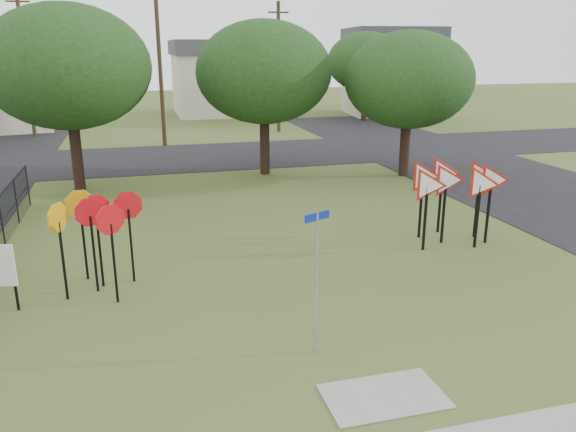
% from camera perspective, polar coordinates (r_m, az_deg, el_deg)
% --- Properties ---
extents(ground, '(140.00, 140.00, 0.00)m').
position_cam_1_polar(ground, '(11.84, 4.78, -11.45)').
color(ground, '#3A4D1D').
extents(street_right, '(8.00, 50.00, 0.02)m').
position_cam_1_polar(street_right, '(25.84, 22.57, 2.99)').
color(street_right, black).
rests_on(street_right, ground).
extents(street_far, '(60.00, 8.00, 0.02)m').
position_cam_1_polar(street_far, '(30.51, -8.17, 6.05)').
color(street_far, black).
rests_on(street_far, ground).
extents(curb_pad, '(2.00, 1.20, 0.02)m').
position_cam_1_polar(curb_pad, '(9.95, 9.72, -17.60)').
color(curb_pad, gray).
rests_on(curb_pad, ground).
extents(street_name_sign, '(0.53, 0.25, 2.78)m').
position_cam_1_polar(street_name_sign, '(10.34, 2.89, -5.89)').
color(street_name_sign, '#9B9EA4').
rests_on(street_name_sign, ground).
extents(stop_sign_cluster, '(2.05, 1.84, 2.32)m').
position_cam_1_polar(stop_sign_cluster, '(13.77, -19.04, -0.44)').
color(stop_sign_cluster, black).
rests_on(stop_sign_cluster, ground).
extents(yield_sign_cluster, '(3.12, 2.25, 2.45)m').
position_cam_1_polar(yield_sign_cluster, '(17.10, 16.65, 3.25)').
color(yield_sign_cluster, black).
rests_on(yield_sign_cluster, ground).
extents(far_pole_a, '(1.40, 0.24, 9.00)m').
position_cam_1_polar(far_pole_a, '(33.83, -12.88, 14.67)').
color(far_pole_a, '#3C2E1B').
rests_on(far_pole_a, ground).
extents(far_pole_b, '(1.40, 0.24, 8.50)m').
position_cam_1_polar(far_pole_b, '(39.01, -0.96, 14.92)').
color(far_pole_b, '#3C2E1B').
rests_on(far_pole_b, ground).
extents(far_pole_c, '(1.40, 0.24, 9.00)m').
position_cam_1_polar(far_pole_c, '(40.29, -25.10, 13.83)').
color(far_pole_c, '#3C2E1B').
rests_on(far_pole_c, ground).
extents(house_mid, '(8.40, 8.40, 6.20)m').
position_cam_1_polar(house_mid, '(50.42, -6.72, 13.86)').
color(house_mid, beige).
rests_on(house_mid, ground).
extents(house_right, '(8.30, 8.30, 7.20)m').
position_cam_1_polar(house_right, '(50.68, 10.36, 14.29)').
color(house_right, beige).
rests_on(house_right, ground).
extents(tree_near_left, '(6.40, 6.40, 7.27)m').
position_cam_1_polar(tree_near_left, '(23.90, -21.53, 13.88)').
color(tree_near_left, black).
rests_on(tree_near_left, ground).
extents(tree_near_mid, '(6.00, 6.00, 6.80)m').
position_cam_1_polar(tree_near_mid, '(25.44, -2.47, 14.37)').
color(tree_near_mid, black).
rests_on(tree_near_mid, ground).
extents(tree_near_right, '(5.60, 5.60, 6.33)m').
position_cam_1_polar(tree_near_right, '(25.63, 12.16, 13.34)').
color(tree_near_right, black).
rests_on(tree_near_right, ground).
extents(tree_far_right, '(6.00, 6.00, 6.80)m').
position_cam_1_polar(tree_far_right, '(45.37, 7.91, 15.27)').
color(tree_far_right, black).
rests_on(tree_far_right, ground).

